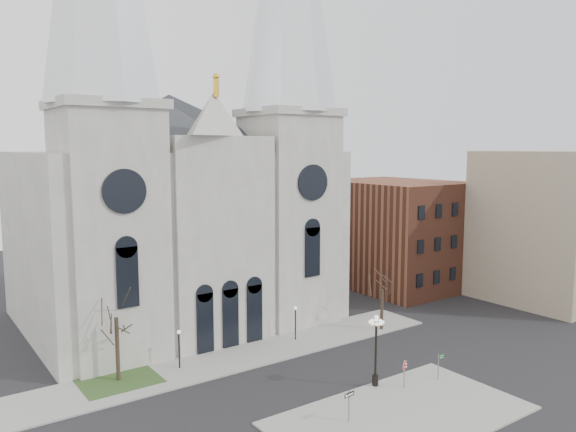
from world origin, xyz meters
TOP-DOWN VIEW (x-y plane):
  - ground at (0.00, 0.00)m, footprint 160.00×160.00m
  - sidewalk_near at (3.00, -5.00)m, footprint 18.00×10.00m
  - sidewalk_far at (0.00, 11.00)m, footprint 40.00×6.00m
  - grass_patch at (-11.00, 12.00)m, footprint 6.00×5.00m
  - cathedral at (0.00, 22.86)m, footprint 33.00×26.66m
  - bg_building_brick at (30.00, 22.00)m, footprint 14.00×18.00m
  - bg_building_tan at (38.00, 6.00)m, footprint 10.00×14.00m
  - tree_left at (-11.00, 12.00)m, footprint 3.20×3.20m
  - tree_right at (15.00, 9.00)m, footprint 3.20×3.20m
  - ped_lamp_left at (-6.00, 11.50)m, footprint 0.32×0.32m
  - ped_lamp_right at (6.00, 11.50)m, footprint 0.32×0.32m
  - stop_sign at (6.40, -2.09)m, footprint 0.79×0.08m
  - globe_lamp at (4.90, -0.50)m, footprint 1.28×1.28m
  - one_way_sign at (-0.55, -3.58)m, footprint 0.93×0.15m
  - street_name_sign at (9.92, -2.52)m, footprint 0.65×0.08m

SIDE VIEW (x-z plane):
  - ground at x=0.00m, z-range 0.00..0.00m
  - sidewalk_near at x=3.00m, z-range 0.00..0.14m
  - sidewalk_far at x=0.00m, z-range 0.00..0.14m
  - grass_patch at x=-11.00m, z-range 0.00..0.18m
  - street_name_sign at x=9.92m, z-range 0.34..2.37m
  - one_way_sign at x=-0.55m, z-range 0.52..2.65m
  - stop_sign at x=6.40m, z-range 0.63..2.82m
  - ped_lamp_left at x=-6.00m, z-range 0.70..3.96m
  - ped_lamp_right at x=6.00m, z-range 0.70..3.96m
  - globe_lamp at x=4.90m, z-range 0.86..6.47m
  - tree_right at x=15.00m, z-range 1.47..7.47m
  - tree_left at x=-11.00m, z-range 1.83..9.33m
  - bg_building_brick at x=30.00m, z-range 0.00..14.00m
  - bg_building_tan at x=38.00m, z-range 0.00..18.00m
  - cathedral at x=0.00m, z-range -8.52..45.48m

